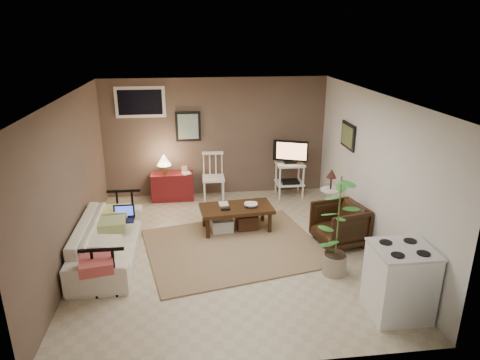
{
  "coord_description": "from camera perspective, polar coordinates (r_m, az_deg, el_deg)",
  "views": [
    {
      "loc": [
        -0.53,
        -5.97,
        3.27
      ],
      "look_at": [
        0.23,
        0.35,
        1.03
      ],
      "focal_mm": 32.0,
      "sensor_mm": 36.0,
      "label": 1
    }
  ],
  "objects": [
    {
      "name": "side_table",
      "position": [
        7.82,
        11.98,
        -1.09
      ],
      "size": [
        0.36,
        0.36,
        0.95
      ],
      "color": "white",
      "rests_on": "floor"
    },
    {
      "name": "armchair",
      "position": [
        7.02,
        13.13,
        -5.57
      ],
      "size": [
        0.8,
        0.84,
        0.73
      ],
      "primitive_type": "imported",
      "rotation": [
        0.0,
        0.0,
        -1.35
      ],
      "color": "black",
      "rests_on": "floor"
    },
    {
      "name": "window",
      "position": [
        8.6,
        -13.17,
        10.07
      ],
      "size": [
        0.96,
        0.03,
        0.6
      ],
      "primitive_type": "cube",
      "color": "white"
    },
    {
      "name": "sofa_end_rails",
      "position": [
        6.69,
        -16.18,
        -7.24
      ],
      "size": [
        0.57,
        2.11,
        0.71
      ],
      "primitive_type": null,
      "color": "black",
      "rests_on": "floor"
    },
    {
      "name": "art_right",
      "position": [
        7.74,
        14.22,
        5.74
      ],
      "size": [
        0.03,
        0.6,
        0.45
      ],
      "primitive_type": "cube",
      "color": "black"
    },
    {
      "name": "book_console",
      "position": [
        8.53,
        -7.69,
        1.47
      ],
      "size": [
        0.16,
        0.06,
        0.22
      ],
      "primitive_type": "imported",
      "rotation": [
        0.0,
        0.0,
        0.26
      ],
      "color": "#381E0F",
      "rests_on": "red_console"
    },
    {
      "name": "bowl",
      "position": [
        7.22,
        1.46,
        -2.72
      ],
      "size": [
        0.23,
        0.08,
        0.23
      ],
      "primitive_type": "imported",
      "rotation": [
        0.0,
        0.0,
        -0.13
      ],
      "color": "#381E0F",
      "rests_on": "coffee_table"
    },
    {
      "name": "sofa_pillows",
      "position": [
        6.43,
        -17.25,
        -7.0
      ],
      "size": [
        0.41,
        2.01,
        0.14
      ],
      "primitive_type": null,
      "color": "#EBE6C2",
      "rests_on": "sofa"
    },
    {
      "name": "red_console",
      "position": [
        8.73,
        -9.07,
        -0.49
      ],
      "size": [
        0.84,
        0.37,
        0.97
      ],
      "color": "maroon",
      "rests_on": "floor"
    },
    {
      "name": "rug",
      "position": [
        6.87,
        -0.83,
        -8.9
      ],
      "size": [
        3.03,
        2.62,
        0.03
      ],
      "primitive_type": "cube",
      "rotation": [
        0.0,
        0.0,
        0.21
      ],
      "color": "#978057",
      "rests_on": "floor"
    },
    {
      "name": "tv_stand",
      "position": [
        8.77,
        6.68,
        1.71
      ],
      "size": [
        0.67,
        0.45,
        1.18
      ],
      "color": "white",
      "rests_on": "floor"
    },
    {
      "name": "book_table",
      "position": [
        7.31,
        -2.83,
        -2.52
      ],
      "size": [
        0.16,
        0.02,
        0.21
      ],
      "primitive_type": "imported",
      "rotation": [
        0.0,
        0.0,
        0.05
      ],
      "color": "#381E0F",
      "rests_on": "coffee_table"
    },
    {
      "name": "floor",
      "position": [
        6.83,
        -1.62,
        -9.22
      ],
      "size": [
        5.0,
        5.0,
        0.0
      ],
      "primitive_type": "plane",
      "color": "#C1B293",
      "rests_on": "ground"
    },
    {
      "name": "sofa",
      "position": [
        6.69,
        -17.26,
        -6.82
      ],
      "size": [
        0.62,
        2.11,
        0.82
      ],
      "primitive_type": "imported",
      "rotation": [
        0.0,
        0.0,
        1.57
      ],
      "color": "#ECE4CC",
      "rests_on": "floor"
    },
    {
      "name": "potted_plant",
      "position": [
        6.0,
        12.93,
        -5.57
      ],
      "size": [
        0.37,
        0.37,
        1.48
      ],
      "color": "#A28F81",
      "rests_on": "floor"
    },
    {
      "name": "laptop",
      "position": [
        6.93,
        -15.22,
        -4.57
      ],
      "size": [
        0.32,
        0.24,
        0.22
      ],
      "color": "black",
      "rests_on": "sofa"
    },
    {
      "name": "stove",
      "position": [
        5.56,
        20.5,
        -12.52
      ],
      "size": [
        0.69,
        0.64,
        0.9
      ],
      "color": "white",
      "rests_on": "floor"
    },
    {
      "name": "coffee_table",
      "position": [
        7.32,
        -0.56,
        -4.89
      ],
      "size": [
        1.27,
        0.74,
        0.46
      ],
      "color": "#381E0F",
      "rests_on": "floor"
    },
    {
      "name": "spindle_chair",
      "position": [
        8.61,
        -3.57,
        0.24
      ],
      "size": [
        0.44,
        0.44,
        0.96
      ],
      "color": "white",
      "rests_on": "floor"
    },
    {
      "name": "art_back",
      "position": [
        8.64,
        -6.93,
        7.1
      ],
      "size": [
        0.5,
        0.03,
        0.6
      ],
      "primitive_type": "cube",
      "color": "black"
    }
  ]
}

